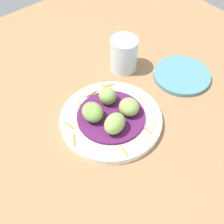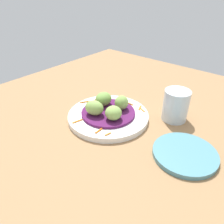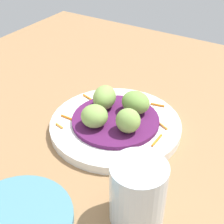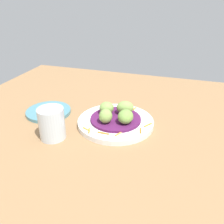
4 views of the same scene
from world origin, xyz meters
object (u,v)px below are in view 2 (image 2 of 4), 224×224
object	(u,v)px
main_plate	(108,116)
guac_scoop_right	(94,108)
guac_scoop_back	(113,113)
guac_scoop_left	(121,103)
guac_scoop_center	(103,99)
water_glass	(176,105)
side_plate_small	(185,154)

from	to	relation	value
main_plate	guac_scoop_right	world-z (taller)	guac_scoop_right
main_plate	guac_scoop_right	xyz separation A→B (cm)	(-3.72, 2.05, 3.77)
guac_scoop_back	main_plate	bearing A→B (deg)	61.13
main_plate	guac_scoop_left	bearing A→B (deg)	-28.87
guac_scoop_center	water_glass	distance (cm)	21.73
side_plate_small	guac_scoop_center	bearing A→B (deg)	84.93
water_glass	guac_scoop_center	bearing A→B (deg)	119.25
guac_scoop_center	side_plate_small	distance (cm)	28.83
guac_scoop_right	water_glass	size ratio (longest dim) A/B	0.59
main_plate	water_glass	bearing A→B (deg)	-50.25
side_plate_small	water_glass	xyz separation A→B (cm)	(13.14, 9.49, 4.07)
guac_scoop_right	guac_scoop_back	world-z (taller)	guac_scoop_right
guac_scoop_center	side_plate_small	size ratio (longest dim) A/B	0.35
guac_scoop_right	side_plate_small	distance (cm)	27.27
main_plate	side_plate_small	size ratio (longest dim) A/B	1.57
guac_scoop_back	side_plate_small	size ratio (longest dim) A/B	0.31
main_plate	water_glass	size ratio (longest dim) A/B	2.59
main_plate	guac_scoop_center	size ratio (longest dim) A/B	4.50
main_plate	guac_scoop_right	bearing A→B (deg)	151.13
guac_scoop_left	water_glass	xyz separation A→B (cm)	(8.95, -13.18, 0.04)
guac_scoop_center	guac_scoop_left	bearing A→B (deg)	-73.87
main_plate	side_plate_small	bearing A→B (deg)	-91.09
guac_scoop_center	main_plate	bearing A→B (deg)	-118.87
guac_scoop_left	guac_scoop_back	size ratio (longest dim) A/B	0.92
main_plate	water_glass	distance (cm)	20.18
guac_scoop_left	water_glass	world-z (taller)	water_glass
guac_scoop_right	guac_scoop_back	size ratio (longest dim) A/B	1.16
side_plate_small	water_glass	size ratio (longest dim) A/B	1.65
main_plate	water_glass	world-z (taller)	water_glass
guac_scoop_center	guac_scoop_right	size ratio (longest dim) A/B	0.97
guac_scoop_left	side_plate_small	world-z (taller)	guac_scoop_left
guac_scoop_right	guac_scoop_back	distance (cm)	6.02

